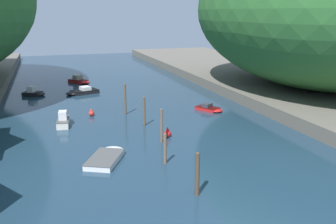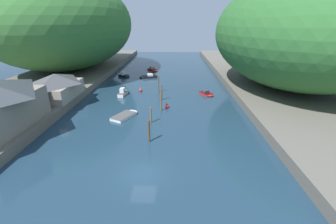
{
  "view_description": "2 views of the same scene",
  "coord_description": "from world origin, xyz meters",
  "px_view_note": "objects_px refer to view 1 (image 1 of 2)",
  "views": [
    {
      "loc": [
        -8.73,
        -13.96,
        11.51
      ],
      "look_at": [
        1.99,
        18.69,
        2.34
      ],
      "focal_mm": 40.0,
      "sensor_mm": 36.0,
      "label": 1
    },
    {
      "loc": [
        3.04,
        -18.2,
        14.05
      ],
      "look_at": [
        2.1,
        13.87,
        1.04
      ],
      "focal_mm": 24.0,
      "sensor_mm": 36.0,
      "label": 2
    }
  ],
  "objects_px": {
    "boat_moored_right": "(64,120)",
    "channel_buoy_far": "(91,113)",
    "boat_cabin_cruiser": "(107,157)",
    "boat_yellow_tender": "(34,93)",
    "boat_white_cruiser": "(80,81)",
    "boat_navy_launch": "(82,92)",
    "channel_buoy_near": "(168,133)",
    "boat_near_quay": "(210,108)"
  },
  "relations": [
    {
      "from": "boat_navy_launch",
      "to": "boat_near_quay",
      "type": "xyz_separation_m",
      "value": [
        13.78,
        -14.66,
        -0.06
      ]
    },
    {
      "from": "boat_cabin_cruiser",
      "to": "boat_moored_right",
      "type": "distance_m",
      "value": 11.57
    },
    {
      "from": "boat_white_cruiser",
      "to": "boat_moored_right",
      "type": "relative_size",
      "value": 1.04
    },
    {
      "from": "boat_white_cruiser",
      "to": "boat_moored_right",
      "type": "xyz_separation_m",
      "value": [
        -3.88,
        -24.02,
        0.1
      ]
    },
    {
      "from": "channel_buoy_far",
      "to": "boat_navy_launch",
      "type": "bearing_deg",
      "value": 89.38
    },
    {
      "from": "boat_cabin_cruiser",
      "to": "channel_buoy_near",
      "type": "height_order",
      "value": "channel_buoy_near"
    },
    {
      "from": "boat_navy_launch",
      "to": "boat_cabin_cruiser",
      "type": "relative_size",
      "value": 0.95
    },
    {
      "from": "boat_cabin_cruiser",
      "to": "boat_navy_launch",
      "type": "bearing_deg",
      "value": 116.24
    },
    {
      "from": "boat_navy_launch",
      "to": "boat_near_quay",
      "type": "distance_m",
      "value": 20.12
    },
    {
      "from": "boat_navy_launch",
      "to": "boat_moored_right",
      "type": "distance_m",
      "value": 15.46
    },
    {
      "from": "boat_near_quay",
      "to": "channel_buoy_near",
      "type": "xyz_separation_m",
      "value": [
        -7.96,
        -7.9,
        0.13
      ]
    },
    {
      "from": "boat_yellow_tender",
      "to": "boat_moored_right",
      "type": "distance_m",
      "value": 16.3
    },
    {
      "from": "boat_navy_launch",
      "to": "boat_near_quay",
      "type": "relative_size",
      "value": 1.39
    },
    {
      "from": "boat_cabin_cruiser",
      "to": "boat_yellow_tender",
      "type": "height_order",
      "value": "boat_yellow_tender"
    },
    {
      "from": "channel_buoy_far",
      "to": "boat_white_cruiser",
      "type": "bearing_deg",
      "value": 88.22
    },
    {
      "from": "boat_yellow_tender",
      "to": "boat_navy_launch",
      "type": "bearing_deg",
      "value": 109.52
    },
    {
      "from": "boat_yellow_tender",
      "to": "channel_buoy_far",
      "type": "relative_size",
      "value": 3.64
    },
    {
      "from": "boat_near_quay",
      "to": "boat_white_cruiser",
      "type": "bearing_deg",
      "value": -91.7
    },
    {
      "from": "boat_cabin_cruiser",
      "to": "channel_buoy_near",
      "type": "bearing_deg",
      "value": 57.93
    },
    {
      "from": "boat_yellow_tender",
      "to": "channel_buoy_near",
      "type": "relative_size",
      "value": 3.43
    },
    {
      "from": "boat_white_cruiser",
      "to": "boat_navy_launch",
      "type": "distance_m",
      "value": 8.95
    },
    {
      "from": "boat_moored_right",
      "to": "channel_buoy_far",
      "type": "relative_size",
      "value": 4.38
    },
    {
      "from": "channel_buoy_near",
      "to": "boat_moored_right",
      "type": "bearing_deg",
      "value": 140.8
    },
    {
      "from": "boat_navy_launch",
      "to": "boat_cabin_cruiser",
      "type": "height_order",
      "value": "boat_navy_launch"
    },
    {
      "from": "boat_moored_right",
      "to": "boat_cabin_cruiser",
      "type": "bearing_deg",
      "value": -69.03
    },
    {
      "from": "boat_navy_launch",
      "to": "channel_buoy_far",
      "type": "xyz_separation_m",
      "value": [
        -0.14,
        -12.71,
        0.05
      ]
    },
    {
      "from": "boat_yellow_tender",
      "to": "channel_buoy_near",
      "type": "xyz_separation_m",
      "value": [
        12.37,
        -23.45,
        -0.01
      ]
    },
    {
      "from": "boat_yellow_tender",
      "to": "boat_near_quay",
      "type": "bearing_deg",
      "value": 79.86
    },
    {
      "from": "boat_cabin_cruiser",
      "to": "boat_yellow_tender",
      "type": "bearing_deg",
      "value": 129.87
    },
    {
      "from": "boat_navy_launch",
      "to": "boat_moored_right",
      "type": "bearing_deg",
      "value": 149.91
    },
    {
      "from": "boat_navy_launch",
      "to": "channel_buoy_far",
      "type": "distance_m",
      "value": 12.71
    },
    {
      "from": "channel_buoy_far",
      "to": "boat_cabin_cruiser",
      "type": "bearing_deg",
      "value": -91.74
    },
    {
      "from": "boat_yellow_tender",
      "to": "channel_buoy_far",
      "type": "distance_m",
      "value": 15.03
    },
    {
      "from": "boat_navy_launch",
      "to": "boat_moored_right",
      "type": "relative_size",
      "value": 1.22
    },
    {
      "from": "boat_near_quay",
      "to": "channel_buoy_near",
      "type": "bearing_deg",
      "value": 13.77
    },
    {
      "from": "boat_cabin_cruiser",
      "to": "boat_near_quay",
      "type": "height_order",
      "value": "boat_near_quay"
    },
    {
      "from": "boat_moored_right",
      "to": "channel_buoy_far",
      "type": "bearing_deg",
      "value": 43.65
    },
    {
      "from": "channel_buoy_near",
      "to": "channel_buoy_far",
      "type": "bearing_deg",
      "value": 121.17
    },
    {
      "from": "channel_buoy_near",
      "to": "channel_buoy_far",
      "type": "height_order",
      "value": "channel_buoy_near"
    },
    {
      "from": "boat_near_quay",
      "to": "boat_yellow_tender",
      "type": "xyz_separation_m",
      "value": [
        -20.33,
        15.55,
        0.14
      ]
    },
    {
      "from": "boat_near_quay",
      "to": "channel_buoy_near",
      "type": "distance_m",
      "value": 11.22
    },
    {
      "from": "boat_white_cruiser",
      "to": "boat_yellow_tender",
      "type": "bearing_deg",
      "value": 15.04
    }
  ]
}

